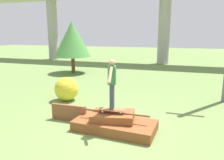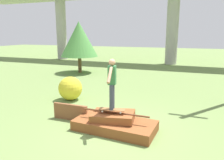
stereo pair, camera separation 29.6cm
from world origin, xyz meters
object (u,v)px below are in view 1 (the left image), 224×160
skateboard (112,109)px  skater (112,81)px  tree_behind_left (72,39)px  bush_yellow_flowering (67,89)px

skateboard → skater: skater is taller
skateboard → skater: size_ratio=0.54×
tree_behind_left → skateboard: bearing=-55.7°
bush_yellow_flowering → skater: bearing=-38.7°
skater → bush_yellow_flowering: 3.75m
skater → tree_behind_left: tree_behind_left is taller
skateboard → tree_behind_left: bearing=124.3°
skateboard → tree_behind_left: tree_behind_left is taller
tree_behind_left → bush_yellow_flowering: 7.16m
skateboard → skater: (0.00, 0.00, 0.87)m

